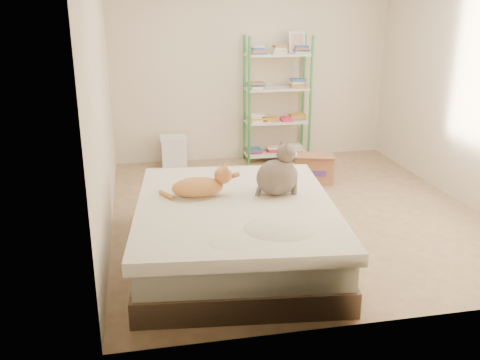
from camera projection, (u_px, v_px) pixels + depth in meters
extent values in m
cube|color=tan|center=(294.00, 211.00, 5.71)|extent=(3.80, 4.20, 0.01)
cube|color=beige|center=(252.00, 65.00, 7.24)|extent=(3.80, 0.01, 2.60)
cube|color=beige|center=(397.00, 143.00, 3.34)|extent=(3.80, 0.01, 2.60)
cube|color=beige|center=(101.00, 96.00, 4.94)|extent=(0.01, 4.20, 2.60)
cube|color=beige|center=(471.00, 84.00, 5.64)|extent=(0.01, 4.20, 2.60)
cube|color=brown|center=(235.00, 248.00, 4.64)|extent=(1.82, 2.18, 0.20)
cube|color=beige|center=(235.00, 226.00, 4.57)|extent=(1.77, 2.12, 0.22)
cube|color=white|center=(235.00, 208.00, 4.52)|extent=(1.86, 2.22, 0.10)
cylinder|color=green|center=(249.00, 103.00, 7.01)|extent=(0.04, 0.04, 1.70)
cylinder|color=green|center=(244.00, 99.00, 7.31)|extent=(0.04, 0.04, 1.70)
cylinder|color=green|center=(310.00, 101.00, 7.16)|extent=(0.04, 0.04, 1.70)
cylinder|color=green|center=(303.00, 97.00, 7.46)|extent=(0.04, 0.04, 1.70)
cube|color=silver|center=(276.00, 153.00, 7.48)|extent=(0.86, 0.34, 0.02)
cube|color=silver|center=(277.00, 122.00, 7.33)|extent=(0.86, 0.34, 0.02)
cube|color=silver|center=(277.00, 89.00, 7.19)|extent=(0.86, 0.34, 0.02)
cube|color=silver|center=(278.00, 55.00, 7.04)|extent=(0.86, 0.34, 0.02)
cube|color=#CA2845|center=(255.00, 150.00, 7.40)|extent=(0.20, 0.16, 0.09)
cube|color=#CA2845|center=(276.00, 149.00, 7.46)|extent=(0.20, 0.16, 0.09)
cube|color=#CA2845|center=(297.00, 148.00, 7.51)|extent=(0.20, 0.16, 0.09)
cube|color=#CA2845|center=(255.00, 118.00, 7.26)|extent=(0.20, 0.16, 0.09)
cube|color=#CA2845|center=(270.00, 118.00, 7.30)|extent=(0.20, 0.16, 0.09)
cube|color=#CA2845|center=(284.00, 117.00, 7.33)|extent=(0.20, 0.16, 0.09)
cube|color=#CA2845|center=(298.00, 117.00, 7.37)|extent=(0.20, 0.16, 0.09)
cube|color=#CA2845|center=(256.00, 85.00, 7.11)|extent=(0.20, 0.16, 0.09)
cube|color=#CA2845|center=(299.00, 84.00, 7.22)|extent=(0.20, 0.16, 0.09)
cube|color=#CA2845|center=(256.00, 51.00, 6.97)|extent=(0.20, 0.16, 0.09)
cube|color=#CA2845|center=(278.00, 50.00, 7.02)|extent=(0.20, 0.16, 0.09)
cube|color=#CA2845|center=(300.00, 50.00, 7.08)|extent=(0.20, 0.16, 0.09)
cube|color=silver|center=(297.00, 42.00, 7.09)|extent=(0.22, 0.09, 0.28)
cube|color=#D14837|center=(297.00, 42.00, 7.08)|extent=(0.17, 0.06, 0.21)
cube|color=#B57A58|center=(314.00, 168.00, 6.60)|extent=(0.55, 0.48, 0.32)
cube|color=#5A2F88|center=(323.00, 173.00, 6.45)|extent=(0.27, 0.09, 0.07)
cube|color=#B57A58|center=(319.00, 160.00, 6.39)|extent=(0.48, 0.26, 0.10)
cube|color=white|center=(174.00, 153.00, 7.16)|extent=(0.33, 0.29, 0.38)
cube|color=white|center=(173.00, 138.00, 7.09)|extent=(0.37, 0.32, 0.03)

